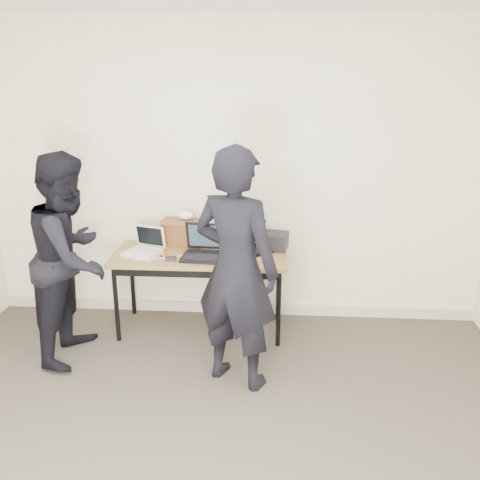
# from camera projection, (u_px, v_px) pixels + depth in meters

# --- Properties ---
(room) EXTENTS (4.60, 4.60, 2.80)m
(room) POSITION_uv_depth(u_px,v_px,m) (197.00, 265.00, 2.63)
(room) COLOR #3F3830
(room) RESTS_ON ground
(desk) EXTENTS (1.50, 0.66, 0.72)m
(desk) POSITION_uv_depth(u_px,v_px,m) (200.00, 261.00, 4.64)
(desk) COLOR olive
(desk) RESTS_ON ground
(laptop_beige) EXTENTS (0.36, 0.36, 0.23)m
(laptop_beige) POSITION_uv_depth(u_px,v_px,m) (144.00, 249.00, 4.62)
(laptop_beige) COLOR beige
(laptop_beige) RESTS_ON desk
(laptop_center) EXTENTS (0.38, 0.37, 0.28)m
(laptop_center) POSITION_uv_depth(u_px,v_px,m) (204.00, 249.00, 4.56)
(laptop_center) COLOR black
(laptop_center) RESTS_ON desk
(laptop_right) EXTENTS (0.44, 0.44, 0.23)m
(laptop_right) POSITION_uv_depth(u_px,v_px,m) (256.00, 244.00, 4.73)
(laptop_right) COLOR black
(laptop_right) RESTS_ON desk
(leather_satchel) EXTENTS (0.38, 0.22, 0.25)m
(leather_satchel) POSITION_uv_depth(u_px,v_px,m) (183.00, 232.00, 4.81)
(leather_satchel) COLOR brown
(leather_satchel) RESTS_ON desk
(tissue) EXTENTS (0.14, 0.11, 0.08)m
(tissue) POSITION_uv_depth(u_px,v_px,m) (186.00, 215.00, 4.77)
(tissue) COLOR white
(tissue) RESTS_ON leather_satchel
(equipment_box) EXTENTS (0.29, 0.25, 0.15)m
(equipment_box) POSITION_uv_depth(u_px,v_px,m) (273.00, 241.00, 4.74)
(equipment_box) COLOR black
(equipment_box) RESTS_ON desk
(power_brick) EXTENTS (0.09, 0.06, 0.03)m
(power_brick) POSITION_uv_depth(u_px,v_px,m) (171.00, 259.00, 4.48)
(power_brick) COLOR black
(power_brick) RESTS_ON desk
(cables) EXTENTS (1.16, 0.42, 0.01)m
(cables) POSITION_uv_depth(u_px,v_px,m) (205.00, 254.00, 4.62)
(cables) COLOR silver
(cables) RESTS_ON desk
(person_typist) EXTENTS (0.77, 0.66, 1.79)m
(person_typist) POSITION_uv_depth(u_px,v_px,m) (236.00, 270.00, 3.80)
(person_typist) COLOR black
(person_typist) RESTS_ON ground
(person_observer) EXTENTS (0.68, 0.85, 1.67)m
(person_observer) POSITION_uv_depth(u_px,v_px,m) (71.00, 257.00, 4.22)
(person_observer) COLOR black
(person_observer) RESTS_ON ground
(baseboard) EXTENTS (4.50, 0.03, 0.10)m
(baseboard) POSITION_uv_depth(u_px,v_px,m) (234.00, 308.00, 5.15)
(baseboard) COLOR #B9AD99
(baseboard) RESTS_ON ground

